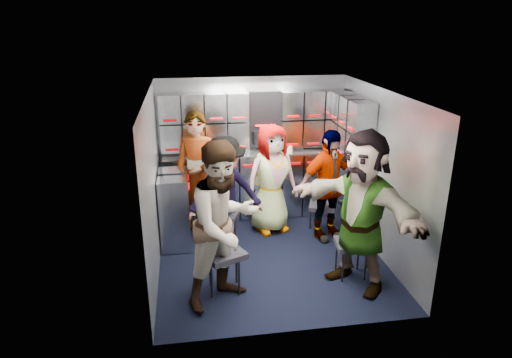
{
  "coord_description": "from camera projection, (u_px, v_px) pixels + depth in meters",
  "views": [
    {
      "loc": [
        -0.98,
        -5.12,
        2.94
      ],
      "look_at": [
        -0.13,
        0.35,
        0.94
      ],
      "focal_mm": 32.0,
      "sensor_mm": 36.0,
      "label": 1
    }
  ],
  "objects": [
    {
      "name": "cart_bank_left",
      "position": [
        175.0,
        209.0,
        6.08
      ],
      "size": [
        0.38,
        0.76,
        0.99
      ],
      "primitive_type": "cube",
      "color": "#989EA8",
      "rests_on": "ground"
    },
    {
      "name": "bottle_left",
      "position": [
        196.0,
        147.0,
        6.54
      ],
      "size": [
        0.06,
        0.06,
        0.24
      ],
      "primitive_type": "cylinder",
      "color": "white",
      "rests_on": "counter"
    },
    {
      "name": "bottle_right",
      "position": [
        284.0,
        144.0,
        6.72
      ],
      "size": [
        0.06,
        0.06,
        0.22
      ],
      "primitive_type": "cylinder",
      "color": "white",
      "rests_on": "counter"
    },
    {
      "name": "attendant_arc_c",
      "position": [
        272.0,
        179.0,
        6.37
      ],
      "size": [
        0.87,
        0.69,
        1.56
      ],
      "primitive_type": "imported",
      "rotation": [
        0.0,
        0.0,
        0.28
      ],
      "color": "black",
      "rests_on": "ground"
    },
    {
      "name": "locker_bank_right",
      "position": [
        351.0,
        127.0,
        6.22
      ],
      "size": [
        0.28,
        1.0,
        0.82
      ],
      "primitive_type": "cube",
      "color": "#989EA8",
      "rests_on": "wall_right"
    },
    {
      "name": "jump_seat_center",
      "position": [
        269.0,
        197.0,
        6.66
      ],
      "size": [
        0.51,
        0.49,
        0.49
      ],
      "rotation": [
        0.0,
        0.0,
        -0.28
      ],
      "color": "black",
      "rests_on": "ground"
    },
    {
      "name": "locker_bank_back",
      "position": [
        254.0,
        120.0,
        6.65
      ],
      "size": [
        2.68,
        0.28,
        0.82
      ],
      "primitive_type": "cube",
      "color": "#989EA8",
      "rests_on": "wall_back"
    },
    {
      "name": "attendant_arc_b",
      "position": [
        225.0,
        194.0,
        5.88
      ],
      "size": [
        1.05,
        0.7,
        1.53
      ],
      "primitive_type": "imported",
      "rotation": [
        0.0,
        0.0,
        0.14
      ],
      "color": "black",
      "rests_on": "ground"
    },
    {
      "name": "wall_back",
      "position": [
        252.0,
        147.0,
        6.93
      ],
      "size": [
        2.8,
        0.04,
        2.1
      ],
      "primitive_type": "cube",
      "color": "#999EA7",
      "rests_on": "ground"
    },
    {
      "name": "counter",
      "position": [
        255.0,
        153.0,
        6.75
      ],
      "size": [
        2.68,
        0.42,
        0.03
      ],
      "primitive_type": "cube",
      "color": "silver",
      "rests_on": "cart_bank_back"
    },
    {
      "name": "jump_seat_near_left",
      "position": [
        224.0,
        256.0,
        5.03
      ],
      "size": [
        0.53,
        0.52,
        0.49
      ],
      "rotation": [
        0.0,
        0.0,
        0.41
      ],
      "color": "black",
      "rests_on": "ground"
    },
    {
      "name": "bottle_mid",
      "position": [
        219.0,
        145.0,
        6.58
      ],
      "size": [
        0.06,
        0.06,
        0.28
      ],
      "primitive_type": "cylinder",
      "color": "white",
      "rests_on": "counter"
    },
    {
      "name": "cart_bank_back",
      "position": [
        255.0,
        185.0,
        6.93
      ],
      "size": [
        2.68,
        0.38,
        0.99
      ],
      "primitive_type": "cube",
      "color": "#989EA8",
      "rests_on": "ground"
    },
    {
      "name": "floor",
      "position": [
        270.0,
        256.0,
        5.9
      ],
      "size": [
        3.0,
        3.0,
        0.0
      ],
      "primitive_type": "plane",
      "color": "black",
      "rests_on": "ground"
    },
    {
      "name": "ceiling",
      "position": [
        272.0,
        93.0,
        5.18
      ],
      "size": [
        2.8,
        3.0,
        0.02
      ],
      "primitive_type": "cube",
      "color": "silver",
      "rests_on": "wall_back"
    },
    {
      "name": "attendant_arc_d",
      "position": [
        327.0,
        186.0,
        6.14
      ],
      "size": [
        0.98,
        0.65,
        1.54
      ],
      "primitive_type": "imported",
      "rotation": [
        0.0,
        0.0,
        0.33
      ],
      "color": "black",
      "rests_on": "ground"
    },
    {
      "name": "cup_left",
      "position": [
        194.0,
        153.0,
        6.54
      ],
      "size": [
        0.09,
        0.09,
        0.09
      ],
      "primitive_type": "cylinder",
      "color": "#CEB791",
      "rests_on": "counter"
    },
    {
      "name": "attendant_arc_a",
      "position": [
        224.0,
        225.0,
        4.71
      ],
      "size": [
        1.1,
        1.05,
        1.8
      ],
      "primitive_type": "imported",
      "rotation": [
        0.0,
        0.0,
        0.59
      ],
      "color": "black",
      "rests_on": "ground"
    },
    {
      "name": "jump_seat_mid_left",
      "position": [
        225.0,
        216.0,
        6.18
      ],
      "size": [
        0.45,
        0.44,
        0.41
      ],
      "rotation": [
        0.0,
        0.0,
        -0.39
      ],
      "color": "black",
      "rests_on": "ground"
    },
    {
      "name": "red_latch_strip",
      "position": [
        257.0,
        165.0,
        6.61
      ],
      "size": [
        2.6,
        0.02,
        0.03
      ],
      "primitive_type": "cube",
      "color": "#AA0205",
      "rests_on": "cart_bank_back"
    },
    {
      "name": "jump_seat_mid_right",
      "position": [
        322.0,
        207.0,
        6.45
      ],
      "size": [
        0.45,
        0.44,
        0.42
      ],
      "rotation": [
        0.0,
        0.0,
        -0.34
      ],
      "color": "black",
      "rests_on": "ground"
    },
    {
      "name": "wall_left",
      "position": [
        153.0,
        186.0,
        5.34
      ],
      "size": [
        0.04,
        3.0,
        2.1
      ],
      "primitive_type": "cube",
      "color": "#999EA7",
      "rests_on": "ground"
    },
    {
      "name": "right_cabinet",
      "position": [
        349.0,
        197.0,
        6.47
      ],
      "size": [
        0.28,
        1.2,
        1.0
      ],
      "primitive_type": "cube",
      "color": "#989EA8",
      "rests_on": "ground"
    },
    {
      "name": "attendant_arc_e",
      "position": [
        361.0,
        211.0,
        4.98
      ],
      "size": [
        1.4,
        1.71,
        1.83
      ],
      "primitive_type": "imported",
      "rotation": [
        0.0,
        0.0,
        -0.97
      ],
      "color": "black",
      "rests_on": "ground"
    },
    {
      "name": "attendant_standing",
      "position": [
        198.0,
        174.0,
        6.28
      ],
      "size": [
        0.73,
        0.6,
        1.74
      ],
      "primitive_type": "imported",
      "rotation": [
        0.0,
        0.0,
        -0.33
      ],
      "color": "black",
      "rests_on": "ground"
    },
    {
      "name": "wall_right",
      "position": [
        380.0,
        174.0,
        5.74
      ],
      "size": [
        0.04,
        3.0,
        2.1
      ],
      "primitive_type": "cube",
      "color": "#999EA7",
      "rests_on": "ground"
    },
    {
      "name": "jump_seat_near_right",
      "position": [
        352.0,
        246.0,
        5.33
      ],
      "size": [
        0.42,
        0.4,
        0.44
      ],
      "rotation": [
        0.0,
        0.0,
        -0.12
      ],
      "color": "black",
      "rests_on": "ground"
    },
    {
      "name": "cup_right",
      "position": [
        290.0,
        148.0,
        6.75
      ],
      "size": [
        0.08,
        0.08,
        0.11
      ],
      "primitive_type": "cylinder",
      "color": "#CEB791",
      "rests_on": "counter"
    },
    {
      "name": "coffee_niche",
      "position": [
        265.0,
        120.0,
        6.73
      ],
      "size": [
        0.46,
        0.16,
        0.84
      ],
      "primitive_type": null,
      "color": "black",
      "rests_on": "wall_back"
    }
  ]
}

